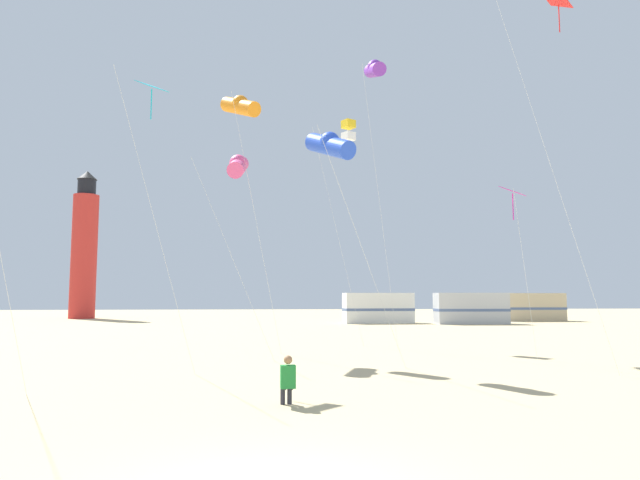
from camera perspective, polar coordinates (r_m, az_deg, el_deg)
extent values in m
cube|color=#238438|center=(13.28, -3.25, -13.59)|extent=(0.36, 0.25, 0.52)
sphere|color=#9E704C|center=(13.24, -3.24, -11.96)|extent=(0.20, 0.20, 0.20)
cylinder|color=#2D2D38|center=(13.50, -3.00, -14.49)|extent=(0.16, 0.37, 0.13)
cylinder|color=#2D2D38|center=(13.70, -3.09, -15.34)|extent=(0.11, 0.11, 0.42)
cylinder|color=#2D2D38|center=(13.49, -3.70, -14.50)|extent=(0.16, 0.37, 0.13)
cylinder|color=#2D2D38|center=(13.68, -3.78, -15.35)|extent=(0.11, 0.11, 0.42)
cylinder|color=silver|center=(18.84, -16.33, 1.91)|extent=(2.66, 0.99, 9.85)
cube|color=#1EB2D1|center=(21.37, -16.59, 14.64)|extent=(1.22, 1.22, 0.40)
cylinder|color=#1EB2D1|center=(21.16, -16.65, 12.99)|extent=(0.04, 0.04, 1.10)
cylinder|color=silver|center=(24.42, -6.39, 1.55)|extent=(2.25, 1.68, 11.14)
cylinder|color=orange|center=(26.80, -8.05, 13.16)|extent=(2.05, 2.42, 1.48)
sphere|color=orange|center=(26.85, -8.04, 13.46)|extent=(0.76, 0.76, 0.76)
cylinder|color=silver|center=(29.55, 1.72, 0.80)|extent=(2.48, 1.65, 11.69)
cube|color=yellow|center=(32.13, 2.88, 11.57)|extent=(0.82, 0.82, 0.44)
cube|color=white|center=(31.93, 2.89, 10.37)|extent=(0.82, 0.82, 0.44)
cylinder|color=silver|center=(27.46, 6.03, 3.73)|extent=(1.64, 0.03, 13.96)
cylinder|color=purple|center=(30.15, 5.55, 16.68)|extent=(0.73, 2.50, 1.48)
sphere|color=purple|center=(30.20, 5.54, 16.95)|extent=(0.76, 0.76, 0.76)
cylinder|color=silver|center=(21.15, 22.36, 6.54)|extent=(2.61, 2.46, 13.66)
cube|color=red|center=(25.05, 22.90, 21.23)|extent=(1.22, 1.22, 0.40)
cylinder|color=red|center=(24.76, 22.96, 19.88)|extent=(0.04, 0.04, 1.10)
cylinder|color=silver|center=(19.15, 4.35, -1.08)|extent=(3.32, 1.89, 8.08)
cylinder|color=blue|center=(21.33, 0.99, 9.46)|extent=(1.84, 2.52, 1.48)
sphere|color=blue|center=(21.36, 0.99, 9.85)|extent=(0.76, 0.76, 0.76)
cylinder|color=silver|center=(23.96, 19.98, -3.19)|extent=(0.95, 0.41, 6.82)
cube|color=#D826A5|center=(24.66, 18.83, 4.69)|extent=(1.22, 1.22, 0.40)
cylinder|color=#D826A5|center=(24.55, 18.88, 3.19)|extent=(0.04, 0.04, 1.10)
cylinder|color=silver|center=(22.52, -8.85, -1.74)|extent=(3.40, 0.21, 8.06)
cylinder|color=#E54C8C|center=(24.78, -8.25, 7.31)|extent=(0.84, 2.53, 1.48)
sphere|color=#E54C8C|center=(24.82, -8.24, 7.65)|extent=(0.76, 0.76, 0.76)
cylinder|color=red|center=(69.25, -22.69, -1.51)|extent=(2.80, 2.80, 14.00)
cylinder|color=black|center=(70.21, -22.44, 4.93)|extent=(2.00, 2.00, 1.80)
cone|color=black|center=(70.47, -22.40, 6.05)|extent=(2.20, 2.20, 1.00)
cube|color=white|center=(53.41, 5.87, -6.83)|extent=(6.51, 2.61, 2.80)
cube|color=#4C608C|center=(53.42, 5.87, -6.98)|extent=(6.55, 2.66, 0.24)
cube|color=#B7BABF|center=(53.41, 14.97, -6.67)|extent=(6.51, 2.61, 2.80)
cube|color=#4C608C|center=(53.41, 14.97, -6.82)|extent=(6.55, 2.65, 0.24)
cube|color=#C6B28C|center=(61.59, 20.48, -6.35)|extent=(6.47, 2.51, 2.80)
cube|color=#4C608C|center=(61.59, 20.48, -6.48)|extent=(6.51, 2.55, 0.24)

